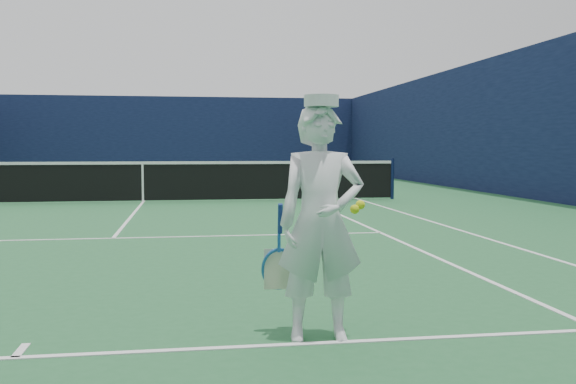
% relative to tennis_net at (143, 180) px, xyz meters
% --- Properties ---
extents(ground, '(80.00, 80.00, 0.00)m').
position_rel_tennis_net_xyz_m(ground, '(0.00, 0.00, -0.55)').
color(ground, '#256235').
rests_on(ground, ground).
extents(court_markings, '(11.03, 23.83, 0.01)m').
position_rel_tennis_net_xyz_m(court_markings, '(0.00, 0.00, -0.55)').
color(court_markings, white).
rests_on(court_markings, ground).
extents(windscreen_fence, '(20.12, 36.12, 4.00)m').
position_rel_tennis_net_xyz_m(windscreen_fence, '(0.00, 0.00, 1.45)').
color(windscreen_fence, '#0F1637').
rests_on(windscreen_fence, ground).
extents(tennis_net, '(12.88, 0.09, 1.07)m').
position_rel_tennis_net_xyz_m(tennis_net, '(0.00, 0.00, 0.00)').
color(tennis_net, '#141E4C').
rests_on(tennis_net, ground).
extents(tennis_player, '(0.76, 0.49, 1.72)m').
position_rel_tennis_net_xyz_m(tennis_player, '(2.03, -11.76, 0.28)').
color(tennis_player, white).
rests_on(tennis_player, ground).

